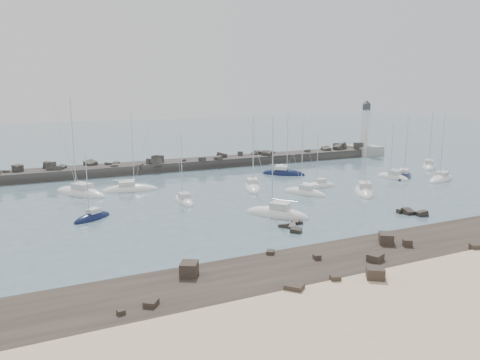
% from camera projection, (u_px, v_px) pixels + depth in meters
% --- Properties ---
extents(ground, '(400.00, 400.00, 0.00)m').
position_uv_depth(ground, '(285.00, 207.00, 67.05)').
color(ground, '#496472').
rests_on(ground, ground).
extents(rock_shelf, '(140.00, 12.63, 1.90)m').
position_uv_depth(rock_shelf, '(396.00, 256.00, 47.58)').
color(rock_shelf, black).
rests_on(rock_shelf, ground).
extents(rock_cluster_near, '(4.12, 4.93, 1.34)m').
position_uv_depth(rock_cluster_near, '(293.00, 227.00, 57.75)').
color(rock_cluster_near, black).
rests_on(rock_cluster_near, ground).
extents(rock_cluster_far, '(2.98, 3.47, 1.68)m').
position_uv_depth(rock_cluster_far, '(413.00, 214.00, 63.33)').
color(rock_cluster_far, black).
rests_on(rock_cluster_far, ground).
extents(breakwater, '(115.00, 7.62, 4.94)m').
position_uv_depth(breakwater, '(159.00, 169.00, 97.30)').
color(breakwater, '#2A2825').
rests_on(breakwater, ground).
extents(lighthouse, '(7.00, 7.00, 14.60)m').
position_uv_depth(lighthouse, '(365.00, 143.00, 120.16)').
color(lighthouse, '#959591').
rests_on(lighthouse, ground).
extents(sailboat_1, '(8.68, 10.61, 16.63)m').
position_uv_depth(sailboat_1, '(80.00, 194.00, 75.28)').
color(sailboat_1, white).
rests_on(sailboat_1, ground).
extents(sailboat_2, '(5.85, 4.67, 9.40)m').
position_uv_depth(sailboat_2, '(92.00, 218.00, 61.01)').
color(sailboat_2, '#0D163A').
rests_on(sailboat_2, ground).
extents(sailboat_3, '(2.41, 6.99, 11.05)m').
position_uv_depth(sailboat_3, '(184.00, 201.00, 70.21)').
color(sailboat_3, white).
rests_on(sailboat_3, ground).
extents(sailboat_4, '(9.64, 4.56, 14.50)m').
position_uv_depth(sailboat_4, '(130.00, 190.00, 78.05)').
color(sailboat_4, white).
rests_on(sailboat_4, ground).
extents(sailboat_5, '(7.71, 8.77, 14.32)m').
position_uv_depth(sailboat_5, '(277.00, 215.00, 62.64)').
color(sailboat_5, white).
rests_on(sailboat_5, ground).
extents(sailboat_6, '(5.61, 8.89, 13.54)m').
position_uv_depth(sailboat_6, '(252.00, 188.00, 79.44)').
color(sailboat_6, white).
rests_on(sailboat_6, ground).
extents(sailboat_7, '(7.49, 9.24, 14.68)m').
position_uv_depth(sailboat_7, '(364.00, 192.00, 76.26)').
color(sailboat_7, white).
rests_on(sailboat_7, ground).
extents(sailboat_8, '(8.24, 7.65, 13.62)m').
position_uv_depth(sailboat_8, '(283.00, 174.00, 92.75)').
color(sailboat_8, '#0D163A').
rests_on(sailboat_8, ground).
extents(sailboat_9, '(6.33, 2.55, 9.96)m').
position_uv_depth(sailboat_9, '(319.00, 186.00, 81.11)').
color(sailboat_9, white).
rests_on(sailboat_9, ground).
extents(sailboat_10, '(3.10, 7.41, 11.55)m').
position_uv_depth(sailboat_10, '(393.00, 178.00, 88.74)').
color(sailboat_10, white).
rests_on(sailboat_10, ground).
extents(sailboat_11, '(9.10, 5.50, 13.71)m').
position_uv_depth(sailboat_11, '(441.00, 179.00, 86.98)').
color(sailboat_11, white).
rests_on(sailboat_11, ground).
extents(sailboat_12, '(7.52, 7.31, 12.92)m').
position_uv_depth(sailboat_12, '(429.00, 167.00, 100.48)').
color(sailboat_12, white).
rests_on(sailboat_12, ground).
extents(sailboat_13, '(5.63, 7.91, 12.22)m').
position_uv_depth(sailboat_13, '(305.00, 193.00, 75.61)').
color(sailboat_13, white).
rests_on(sailboat_13, ground).
extents(sailboat_14, '(7.92, 6.75, 12.80)m').
position_uv_depth(sailboat_14, '(404.00, 177.00, 89.69)').
color(sailboat_14, '#0D163A').
rests_on(sailboat_14, ground).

